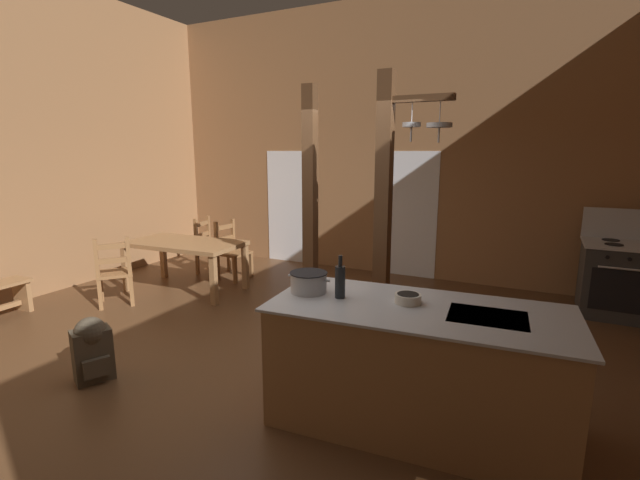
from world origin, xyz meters
The scene contains 16 objects.
ground_plane centered at (0.00, 0.00, -0.05)m, with size 9.00×8.07×0.10m, color brown.
wall_back centered at (0.00, 3.70, 2.21)m, with size 9.00×0.14×4.42m, color #93663F.
glazed_door_back_left centered at (-1.85, 3.63, 1.02)m, with size 1.00×0.01×2.05m, color white.
glazed_panel_back_right centered at (0.41, 3.63, 1.02)m, with size 0.84×0.01×2.05m, color white.
kitchen_island centered at (1.52, -0.39, 0.47)m, with size 2.22×1.11×0.94m.
stove_range centered at (3.37, 3.02, 0.48)m, with size 1.15×0.83×1.32m.
support_post_with_pot_rack centered at (0.94, 0.62, 1.49)m, with size 0.69×0.22×2.77m.
support_post_center centered at (-0.13, 1.08, 1.39)m, with size 0.14×0.14×2.77m.
dining_table centered at (-2.39, 1.41, 0.65)m, with size 1.74×0.99×0.74m.
ladderback_chair_near_window centered at (-2.71, 2.34, 0.45)m, with size 0.50×0.50×0.95m.
ladderback_chair_by_post centered at (-2.15, 2.21, 0.45)m, with size 0.49×0.49×0.95m.
ladderback_chair_at_table_end centered at (-2.77, 0.47, 0.45)m, with size 0.62×0.62×0.95m.
backpack centered at (-1.27, -1.01, 0.31)m, with size 0.37×0.38×0.60m.
stockpot_on_counter centered at (0.64, -0.42, 1.02)m, with size 0.37×0.30×0.16m.
mixing_bowl_on_counter centered at (1.42, -0.33, 0.97)m, with size 0.20×0.20×0.07m.
bottle_tall_on_counter centered at (0.92, -0.44, 1.07)m, with size 0.08×0.08×0.34m.
Camera 1 is at (2.22, -3.43, 2.05)m, focal length 24.80 mm.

